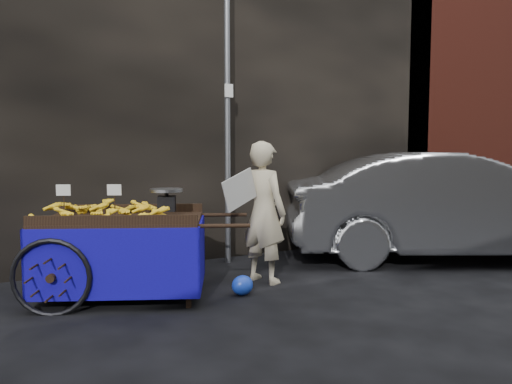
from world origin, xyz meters
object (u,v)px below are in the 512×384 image
plastic_bag (242,285)px  parked_car (450,206)px  banana_cart (117,226)px  vendor (263,212)px

plastic_bag → parked_car: parked_car is taller
parked_car → banana_cart: bearing=113.6°
plastic_bag → parked_car: (3.49, 0.22, 0.67)m
vendor → banana_cart: bearing=60.6°
vendor → parked_car: (3.01, -0.17, -0.07)m
banana_cart → plastic_bag: banana_cart is taller
plastic_bag → banana_cart: bearing=154.3°
vendor → plastic_bag: vendor is taller
banana_cart → plastic_bag: (1.21, -0.58, -0.67)m
plastic_bag → parked_car: 3.56m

